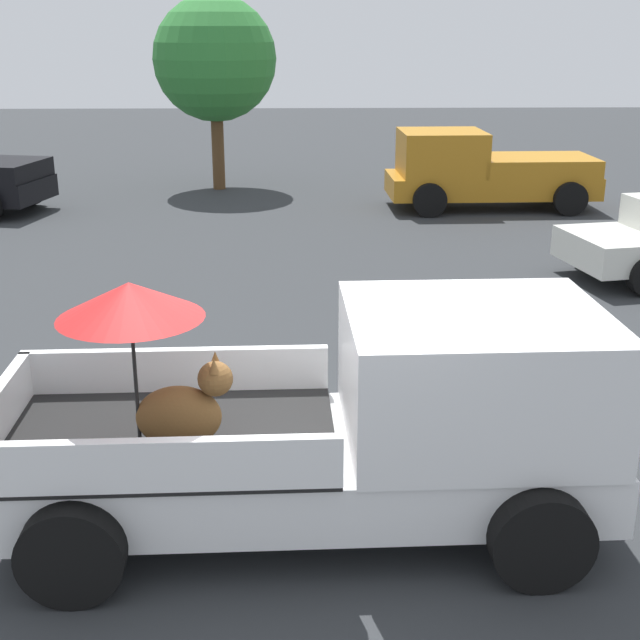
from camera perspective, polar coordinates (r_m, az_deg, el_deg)
ground_plane at (r=7.71m, az=-0.99°, el=-13.16°), size 80.00×80.00×0.00m
pickup_truck_main at (r=7.26m, az=2.47°, el=-6.65°), size 5.10×2.35×2.26m
pickup_truck_far at (r=20.83m, az=10.66°, el=9.62°), size 4.84×2.25×1.80m
tree_by_lot at (r=22.95m, az=-6.95°, el=16.67°), size 3.12×3.12×4.86m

